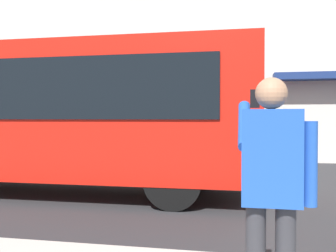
% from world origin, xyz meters
% --- Properties ---
extents(ground_plane, '(60.00, 60.00, 0.00)m').
position_xyz_m(ground_plane, '(0.00, 0.00, 0.00)').
color(ground_plane, '#2B2B2D').
extents(building_facade_far, '(28.00, 1.55, 12.00)m').
position_xyz_m(building_facade_far, '(-0.02, -6.80, 5.99)').
color(building_facade_far, beige).
rests_on(building_facade_far, ground_plane).
extents(red_bus, '(9.05, 2.54, 3.08)m').
position_xyz_m(red_bus, '(3.95, 0.09, 1.68)').
color(red_bus, red).
rests_on(red_bus, ground_plane).
extents(pedestrian_photographer, '(0.53, 0.52, 1.70)m').
position_xyz_m(pedestrian_photographer, '(-0.43, 4.78, 1.14)').
color(pedestrian_photographer, '#2D2D33').
rests_on(pedestrian_photographer, sidewalk_curb).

